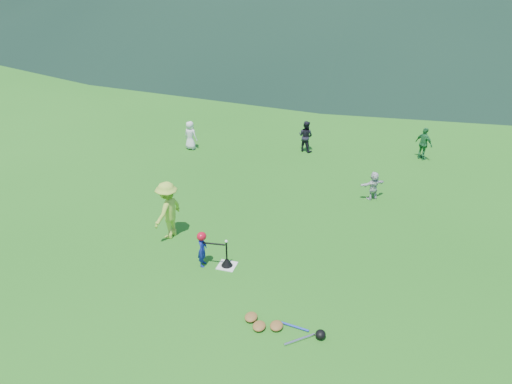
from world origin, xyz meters
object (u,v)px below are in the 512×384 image
Objects in this scene: batter_child at (202,249)px; fielder_d at (374,186)px; batting_tee at (227,262)px; home_plate at (227,266)px; fielder_c at (424,144)px; equipment_pile at (276,326)px; fielder_b at (306,136)px; adult_coach at (168,210)px; fielder_a at (190,135)px.

batter_child is 1.00× the size of fielder_d.
batting_tee is (-3.17, -4.85, -0.34)m from fielder_d.
fielder_c reaches higher than home_plate.
fielder_d is 6.83m from equipment_pile.
batter_child is 1.37× the size of batting_tee.
fielder_b is 10.16m from equipment_pile.
adult_coach reaches higher than batting_tee.
batter_child is 0.75× the size of fielder_c.
fielder_b is at bearing 172.00° from adult_coach.
batter_child is at bearing -167.56° from home_plate.
home_plate is 9.86m from fielder_c.
fielder_d is 1.37× the size of batting_tee.
fielder_d is at bearing 136.66° from adult_coach.
batting_tee is (-4.64, -8.68, -0.49)m from fielder_c.
batter_child is (-0.60, -0.13, 0.46)m from home_plate.
fielder_a is at bearing 15.97° from batter_child.
adult_coach is at bearing -1.15° from fielder_d.
fielder_b is 1.31× the size of fielder_d.
fielder_a is at bearing -152.06° from adult_coach.
fielder_a is 8.20m from batting_tee.
fielder_d is at bearing 107.31° from fielder_c.
batter_child is 0.76× the size of fielder_b.
fielder_a is 8.89m from fielder_c.
fielder_b is at bearing -87.50° from fielder_d.
fielder_c reaches higher than equipment_pile.
batting_tee is at bearing -87.54° from batter_child.
home_plate is 0.27× the size of adult_coach.
fielder_c is at bearing 61.86° from home_plate.
home_plate is at bearing 100.20° from fielder_c.
fielder_a is 7.61m from fielder_d.
batter_child reaches higher than home_plate.
fielder_c is at bearing 61.86° from batting_tee.
fielder_b is 4.44m from fielder_d.
fielder_d is (3.17, 4.85, 0.46)m from home_plate.
adult_coach is 0.92× the size of equipment_pile.
adult_coach is 2.43× the size of batting_tee.
equipment_pile is at bearing 39.83° from fielder_d.
fielder_d is 5.80m from batting_tee.
fielder_d is 0.52× the size of equipment_pile.
adult_coach is 1.77× the size of fielder_d.
fielder_d is at bearing 56.83° from home_plate.
adult_coach reaches higher than fielder_c.
batting_tee is (0.00, 0.00, 0.12)m from home_plate.
equipment_pile is (5.90, -8.92, -0.50)m from fielder_a.
batting_tee is at bearing 100.20° from fielder_c.
batting_tee is 2.56m from equipment_pile.
fielder_d reaches higher than equipment_pile.
fielder_a reaches higher than batter_child.
batter_child is 1.78m from adult_coach.
fielder_d is (3.77, 4.98, 0.00)m from batter_child.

